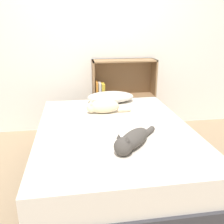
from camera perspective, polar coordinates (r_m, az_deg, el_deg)
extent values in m
plane|color=#997F60|center=(2.62, 0.51, -14.86)|extent=(8.00, 8.00, 0.00)
cube|color=white|center=(3.57, -3.27, 15.75)|extent=(8.00, 0.06, 2.50)
cube|color=#333338|center=(2.53, 0.52, -11.84)|extent=(1.46, 1.93, 0.32)
cube|color=beige|center=(2.40, 0.54, -6.09)|extent=(1.42, 1.88, 0.24)
ellipsoid|color=beige|center=(3.08, -0.33, 3.44)|extent=(0.57, 0.29, 0.13)
ellipsoid|color=beige|center=(2.70, -1.79, 1.31)|extent=(0.33, 0.16, 0.15)
sphere|color=beige|center=(2.69, -4.70, 1.03)|extent=(0.11, 0.11, 0.11)
cone|color=beige|center=(2.64, -4.70, 2.11)|extent=(0.04, 0.04, 0.03)
cone|color=beige|center=(2.70, -4.78, 2.50)|extent=(0.04, 0.04, 0.03)
cylinder|color=beige|center=(2.75, 2.76, 0.56)|extent=(0.15, 0.06, 0.05)
ellipsoid|color=#47423D|center=(1.97, 5.02, -6.13)|extent=(0.37, 0.39, 0.13)
sphere|color=#47423D|center=(1.84, 2.56, -7.89)|extent=(0.14, 0.14, 0.14)
cone|color=#47423D|center=(1.79, 3.66, -6.11)|extent=(0.04, 0.04, 0.03)
cone|color=#47423D|center=(1.83, 1.55, -5.55)|extent=(0.04, 0.04, 0.03)
cylinder|color=#47423D|center=(2.21, 8.24, -4.51)|extent=(0.16, 0.17, 0.05)
cube|color=#8E6B47|center=(3.52, -4.19, 3.43)|extent=(0.02, 0.26, 1.02)
cube|color=#8E6B47|center=(3.69, 9.30, 3.96)|extent=(0.02, 0.26, 1.02)
cube|color=#8E6B47|center=(3.75, 2.59, -3.65)|extent=(0.88, 0.26, 0.02)
cube|color=#8E6B47|center=(3.48, 2.84, 11.67)|extent=(0.88, 0.26, 0.02)
cube|color=#8E6B47|center=(3.58, 2.71, 3.73)|extent=(0.84, 0.26, 0.02)
cube|color=#8E6B47|center=(3.69, 2.34, 4.23)|extent=(0.88, 0.02, 1.02)
cube|color=orange|center=(3.46, -3.53, 5.16)|extent=(0.03, 0.16, 0.22)
cube|color=beige|center=(3.46, -2.86, 5.10)|extent=(0.04, 0.16, 0.21)
cube|color=gold|center=(3.47, -2.09, 5.03)|extent=(0.04, 0.16, 0.19)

